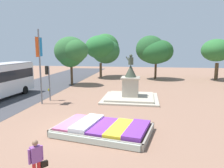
# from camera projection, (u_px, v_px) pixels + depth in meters

# --- Properties ---
(ground_plane) EXTENTS (90.20, 90.20, 0.00)m
(ground_plane) POSITION_uv_depth(u_px,v_px,m) (84.00, 129.00, 13.64)
(ground_plane) COLOR #8C6651
(flower_planter) EXTENTS (6.02, 4.35, 0.63)m
(flower_planter) POSITION_uv_depth(u_px,v_px,m) (103.00, 129.00, 12.83)
(flower_planter) COLOR #38281C
(flower_planter) RESTS_ON ground_plane
(statue_monument) EXTENTS (5.35, 5.35, 4.39)m
(statue_monument) POSITION_uv_depth(u_px,v_px,m) (130.00, 91.00, 21.30)
(statue_monument) COLOR #B3A994
(statue_monument) RESTS_ON ground_plane
(traffic_light_mid_block) EXTENTS (0.41, 0.29, 3.32)m
(traffic_light_mid_block) POSITION_uv_depth(u_px,v_px,m) (48.00, 77.00, 20.51)
(traffic_light_mid_block) COLOR slate
(traffic_light_mid_block) RESTS_ON ground_plane
(banner_pole) EXTENTS (0.14, 1.18, 6.57)m
(banner_pole) POSITION_uv_depth(u_px,v_px,m) (40.00, 63.00, 19.04)
(banner_pole) COLOR slate
(banner_pole) RESTS_ON ground_plane
(pedestrian_with_handbag) EXTENTS (0.53, 0.61, 1.69)m
(pedestrian_with_handbag) POSITION_uv_depth(u_px,v_px,m) (37.00, 159.00, 8.04)
(pedestrian_with_handbag) COLOR red
(pedestrian_with_handbag) RESTS_ON ground_plane
(park_tree_far_left) EXTENTS (5.84, 5.09, 6.90)m
(park_tree_far_left) POSITION_uv_depth(u_px,v_px,m) (155.00, 51.00, 34.32)
(park_tree_far_left) COLOR #4C3823
(park_tree_far_left) RESTS_ON ground_plane
(park_tree_behind_statue) EXTENTS (4.93, 5.58, 6.32)m
(park_tree_behind_statue) POSITION_uv_depth(u_px,v_px,m) (218.00, 50.00, 33.49)
(park_tree_behind_statue) COLOR brown
(park_tree_behind_statue) RESTS_ON ground_plane
(park_tree_street_side) EXTENTS (4.69, 3.98, 6.46)m
(park_tree_street_side) POSITION_uv_depth(u_px,v_px,m) (71.00, 52.00, 28.86)
(park_tree_street_side) COLOR #4C3823
(park_tree_street_side) RESTS_ON ground_plane
(park_tree_mid_canopy) EXTENTS (5.57, 6.61, 7.37)m
(park_tree_mid_canopy) POSITION_uv_depth(u_px,v_px,m) (104.00, 48.00, 36.85)
(park_tree_mid_canopy) COLOR brown
(park_tree_mid_canopy) RESTS_ON ground_plane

